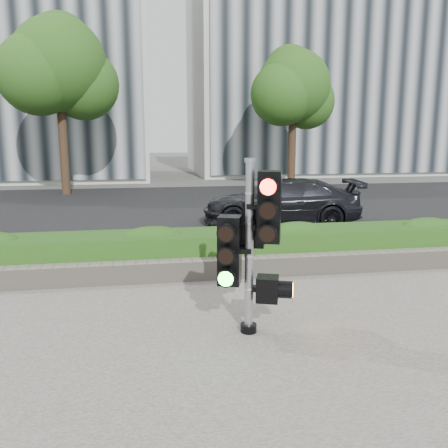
% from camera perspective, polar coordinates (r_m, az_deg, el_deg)
% --- Properties ---
extents(ground, '(120.00, 120.00, 0.00)m').
position_cam_1_polar(ground, '(6.50, 2.95, -11.56)').
color(ground, '#51514C').
rests_on(ground, ground).
extents(sidewalk, '(16.00, 11.00, 0.03)m').
position_cam_1_polar(sidewalk, '(4.37, 10.75, -23.56)').
color(sidewalk, '#9E9389').
rests_on(sidewalk, ground).
extents(road, '(60.00, 13.00, 0.02)m').
position_cam_1_polar(road, '(16.11, -4.81, 1.94)').
color(road, black).
rests_on(road, ground).
extents(curb, '(60.00, 0.25, 0.12)m').
position_cam_1_polar(curb, '(9.43, -1.22, -4.05)').
color(curb, gray).
rests_on(curb, ground).
extents(stone_wall, '(12.00, 0.32, 0.34)m').
position_cam_1_polar(stone_wall, '(8.20, 0.06, -5.30)').
color(stone_wall, gray).
rests_on(stone_wall, sidewalk).
extents(hedge, '(12.00, 1.00, 0.68)m').
position_cam_1_polar(hedge, '(8.77, -0.65, -3.07)').
color(hedge, '#46892A').
rests_on(hedge, sidewalk).
extents(building_right, '(18.00, 10.00, 12.00)m').
position_cam_1_polar(building_right, '(33.43, 12.58, 16.56)').
color(building_right, '#B7B7B2').
rests_on(building_right, ground).
extents(tree_left, '(4.61, 4.03, 7.34)m').
position_cam_1_polar(tree_left, '(20.83, -19.28, 17.28)').
color(tree_left, black).
rests_on(tree_left, ground).
extents(tree_right, '(4.10, 3.58, 6.53)m').
position_cam_1_polar(tree_right, '(22.57, 8.27, 15.76)').
color(tree_right, black).
rests_on(tree_right, ground).
extents(traffic_signal, '(0.80, 0.66, 2.16)m').
position_cam_1_polar(traffic_signal, '(5.75, 3.40, -1.73)').
color(traffic_signal, black).
rests_on(traffic_signal, sidewalk).
extents(car_dark, '(4.51, 2.35, 1.25)m').
position_cam_1_polar(car_dark, '(13.16, 6.90, 2.71)').
color(car_dark, black).
rests_on(car_dark, road).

